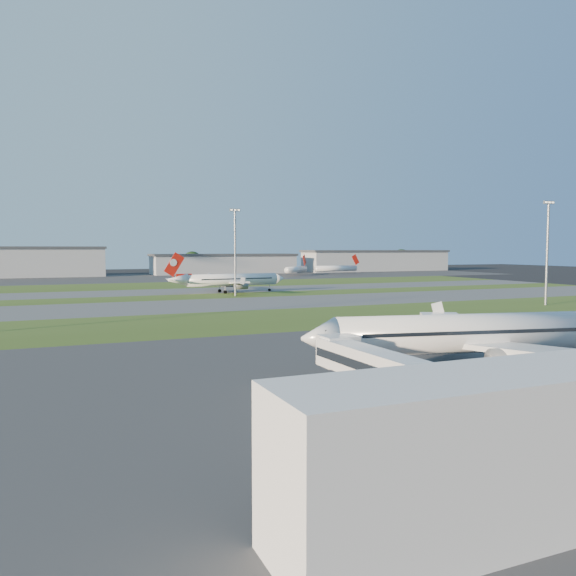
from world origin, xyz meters
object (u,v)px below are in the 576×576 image
airliner_taxiing (232,280)px  light_mast_centre (235,246)px  mini_jet_near (296,269)px  light_mast_east (547,246)px  airliner_parked (486,334)px  jet_bridge (411,378)px  mini_jet_far (336,268)px

airliner_taxiing → light_mast_centre: (-2.63, -12.28, 10.75)m
mini_jet_near → light_mast_east: bearing=-137.7°
airliner_taxiing → light_mast_centre: bearing=74.0°
airliner_taxiing → mini_jet_near: size_ratio=1.71×
airliner_parked → airliner_taxiing: airliner_parked is taller
airliner_parked → mini_jet_near: size_ratio=1.92×
jet_bridge → mini_jet_near: size_ratio=1.24×
jet_bridge → mini_jet_far: bearing=63.4°
mini_jet_far → airliner_taxiing: bearing=-136.9°
airliner_parked → light_mast_east: size_ratio=1.62×
light_mast_centre → light_mast_east: bearing=-41.6°
airliner_taxiing → light_mast_centre: 16.53m
mini_jet_far → light_mast_east: (-31.63, -171.06, 11.53)m
light_mast_centre → light_mast_east: 84.29m
airliner_parked → light_mast_centre: 111.59m
mini_jet_near → light_mast_east: light_mast_east is taller
airliner_parked → light_mast_centre: bearing=98.4°
mini_jet_far → light_mast_centre: (-94.63, -115.06, 11.53)m
light_mast_east → mini_jet_far: bearing=79.5°
airliner_taxiing → mini_jet_far: size_ratio=1.30×
mini_jet_far → jet_bridge: bearing=-121.7°
airliner_taxiing → jet_bridge: bearing=74.6°
mini_jet_near → light_mast_east: (-5.56, -166.75, 11.53)m
jet_bridge → airliner_parked: size_ratio=0.65×
jet_bridge → light_mast_centre: 126.17m
airliner_taxiing → light_mast_east: size_ratio=1.44×
light_mast_east → mini_jet_near: bearing=88.1°
jet_bridge → light_mast_centre: size_ratio=1.04×
mini_jet_near → jet_bridge: bearing=-157.5°
airliner_parked → mini_jet_near: airliner_parked is taller
light_mast_centre → jet_bridge: bearing=-101.4°
airliner_parked → mini_jet_far: bearing=77.6°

